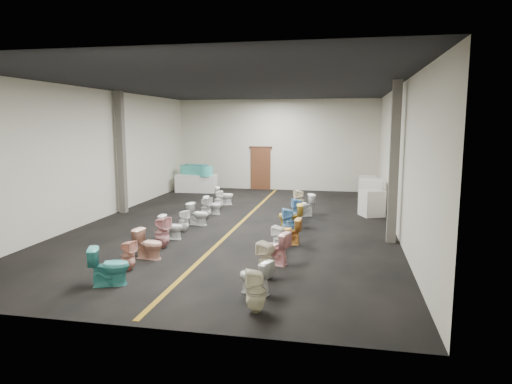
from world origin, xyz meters
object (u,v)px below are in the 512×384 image
toilet_left_4 (171,227)px  toilet_right_0 (256,291)px  toilet_left_10 (224,196)px  toilet_right_5 (288,231)px  toilet_left_9 (219,200)px  toilet_right_9 (303,205)px  toilet_right_10 (299,201)px  toilet_right_2 (267,260)px  display_table (197,183)px  appliance_crate_b (371,195)px  appliance_crate_a (372,203)px  appliance_crate_d (367,187)px  toilet_right_4 (279,239)px  toilet_right_3 (273,248)px  toilet_right_8 (297,210)px  appliance_crate_c (369,195)px  toilet_left_7 (206,208)px  toilet_left_1 (128,255)px  toilet_left_5 (184,221)px  toilet_left_6 (198,214)px  toilet_left_8 (213,205)px  toilet_right_6 (288,222)px  toilet_left_0 (109,266)px  toilet_left_3 (162,232)px  toilet_right_7 (291,216)px  bathtub (196,170)px

toilet_left_4 → toilet_right_0: (3.44, -4.64, 0.05)m
toilet_left_4 → toilet_left_10: bearing=-2.4°
toilet_right_0 → toilet_right_5: (-0.02, 4.71, -0.02)m
toilet_left_9 → toilet_right_9: (3.39, -0.75, 0.04)m
toilet_right_10 → toilet_right_2: bearing=-22.9°
display_table → appliance_crate_b: bearing=-22.3°
display_table → toilet_left_9: display_table is taller
toilet_right_2 → appliance_crate_a: bearing=-178.7°
appliance_crate_d → toilet_right_4: 9.52m
toilet_right_3 → toilet_right_8: (0.06, 4.84, 0.00)m
appliance_crate_c → toilet_left_7: toilet_left_7 is taller
appliance_crate_a → toilet_left_10: size_ratio=1.24×
toilet_right_10 → toilet_left_1: bearing=-45.5°
toilet_left_5 → toilet_left_7: size_ratio=0.87×
toilet_left_6 → toilet_right_2: toilet_right_2 is taller
display_table → appliance_crate_b: 8.77m
appliance_crate_b → toilet_left_4: 8.11m
toilet_left_5 → toilet_left_6: size_ratio=0.93×
toilet_left_4 → toilet_right_10: (3.22, 4.85, 0.07)m
appliance_crate_a → toilet_right_2: (-2.57, -7.37, -0.06)m
toilet_right_3 → appliance_crate_b: bearing=176.6°
toilet_right_9 → toilet_right_0: bearing=-22.1°
toilet_left_8 → toilet_right_4: toilet_right_4 is taller
toilet_left_6 → toilet_left_7: size_ratio=0.93×
toilet_right_3 → toilet_right_4: 1.05m
toilet_left_10 → toilet_right_6: 5.59m
appliance_crate_a → toilet_left_5: bearing=-148.3°
toilet_right_10 → toilet_right_0: bearing=-22.3°
toilet_left_0 → toilet_left_10: (-0.13, 9.56, -0.03)m
toilet_left_7 → toilet_left_9: 1.91m
toilet_left_3 → toilet_left_6: toilet_left_3 is taller
appliance_crate_b → toilet_right_6: (-2.61, -4.42, -0.20)m
toilet_left_3 → toilet_right_0: toilet_left_3 is taller
toilet_right_4 → toilet_left_6: bearing=-110.5°
toilet_right_5 → toilet_left_10: bearing=-148.5°
toilet_left_0 → toilet_left_1: 0.97m
toilet_left_4 → toilet_left_5: (0.04, 0.91, -0.01)m
toilet_right_4 → toilet_right_8: 3.80m
appliance_crate_d → toilet_left_9: size_ratio=1.40×
toilet_right_7 → toilet_right_2: bearing=-6.2°
toilet_left_5 → toilet_right_5: (3.37, -0.85, 0.03)m
toilet_right_5 → toilet_left_9: bearing=-143.9°
appliance_crate_d → toilet_right_8: 5.93m
toilet_left_4 → toilet_right_6: toilet_right_6 is taller
toilet_left_0 → toilet_right_9: (3.28, 7.88, -0.01)m
bathtub → toilet_right_5: bathtub is taller
bathtub → toilet_right_9: bathtub is taller
toilet_left_4 → toilet_right_6: 3.48m
toilet_left_5 → toilet_right_3: toilet_right_3 is taller
toilet_left_5 → toilet_right_5: size_ratio=0.91×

